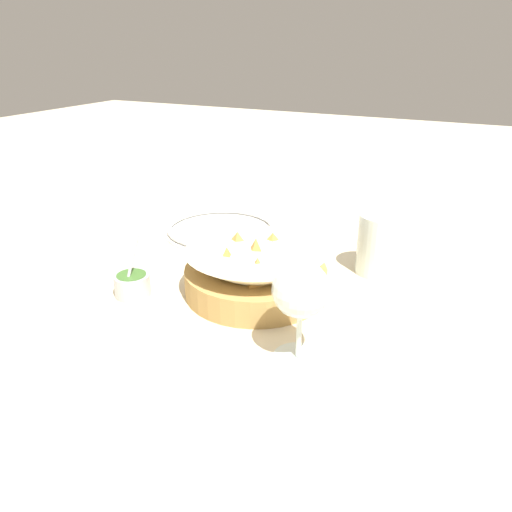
{
  "coord_description": "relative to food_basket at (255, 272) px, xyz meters",
  "views": [
    {
      "loc": [
        -0.65,
        -0.36,
        0.38
      ],
      "look_at": [
        0.0,
        -0.04,
        0.06
      ],
      "focal_mm": 35.0,
      "sensor_mm": 36.0,
      "label": 1
    }
  ],
  "objects": [
    {
      "name": "wine_glass",
      "position": [
        -0.14,
        -0.13,
        0.06
      ],
      "size": [
        0.07,
        0.07,
        0.14
      ],
      "color": "silver",
      "rests_on": "ground_plane"
    },
    {
      "name": "sauce_cup",
      "position": [
        -0.1,
        0.17,
        -0.01
      ],
      "size": [
        0.07,
        0.06,
        0.12
      ],
      "color": "#B7B7BC",
      "rests_on": "ground_plane"
    },
    {
      "name": "side_plate",
      "position": [
        0.21,
        0.19,
        -0.03
      ],
      "size": [
        0.24,
        0.24,
        0.01
      ],
      "color": "white",
      "rests_on": "ground_plane"
    },
    {
      "name": "beer_mug",
      "position": [
        0.17,
        -0.16,
        0.01
      ],
      "size": [
        0.12,
        0.08,
        0.11
      ],
      "color": "silver",
      "rests_on": "ground_plane"
    },
    {
      "name": "food_basket",
      "position": [
        0.0,
        0.0,
        0.0
      ],
      "size": [
        0.23,
        0.23,
        0.09
      ],
      "color": "#B2894C",
      "rests_on": "ground_plane"
    },
    {
      "name": "ground_plane",
      "position": [
        -0.0,
        0.03,
        -0.04
      ],
      "size": [
        4.0,
        4.0,
        0.0
      ],
      "primitive_type": "plane",
      "color": "beige"
    }
  ]
}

